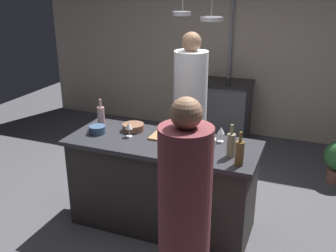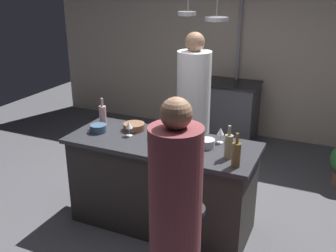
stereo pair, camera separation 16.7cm
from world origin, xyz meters
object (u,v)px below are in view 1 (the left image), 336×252
wine_glass_near_right_guest (129,126)px  mixing_bowl_blue (97,130)px  pepper_mill (188,139)px  cutting_board (168,137)px  chef (190,117)px  wine_bottle_amber (239,153)px  wine_bottle_white (231,145)px  guest_right (184,225)px  wine_glass_by_chef (221,131)px  mixing_bowl_steel (208,143)px  wine_bottle_rose (101,117)px  bar_stool_right (193,240)px  mixing_bowl_wooden (133,127)px  stove_range (223,110)px

wine_glass_near_right_guest → mixing_bowl_blue: (-0.33, -0.03, -0.07)m
pepper_mill → cutting_board: bearing=144.3°
chef → wine_bottle_amber: 1.42m
cutting_board → wine_bottle_white: (0.65, -0.19, 0.10)m
wine_bottle_white → mixing_bowl_blue: bearing=177.7°
guest_right → wine_glass_by_chef: (-0.06, 1.18, 0.24)m
wine_bottle_white → mixing_bowl_steel: 0.28m
cutting_board → wine_glass_near_right_guest: bearing=-164.2°
wine_glass_near_right_guest → mixing_bowl_steel: size_ratio=0.99×
wine_bottle_amber → guest_right: bearing=-104.6°
chef → wine_glass_by_chef: chef is taller
wine_glass_by_chef → mixing_bowl_steel: bearing=-118.9°
pepper_mill → wine_bottle_rose: 1.03m
cutting_board → wine_bottle_white: bearing=-16.0°
bar_stool_right → wine_bottle_white: wine_bottle_white is taller
chef → wine_glass_near_right_guest: (-0.30, -0.95, 0.17)m
mixing_bowl_blue → mixing_bowl_steel: same height
pepper_mill → wine_bottle_rose: bearing=167.4°
pepper_mill → wine_glass_by_chef: pepper_mill is taller
wine_bottle_white → wine_glass_by_chef: size_ratio=1.98×
mixing_bowl_steel → bar_stool_right: bearing=-82.2°
mixing_bowl_blue → mixing_bowl_wooden: mixing_bowl_blue is taller
mixing_bowl_steel → mixing_bowl_wooden: mixing_bowl_steel is taller
chef → mixing_bowl_wooden: chef is taller
stove_range → bar_stool_right: size_ratio=1.31×
stove_range → chef: (-0.04, -1.51, 0.38)m
wine_glass_by_chef → bar_stool_right: bearing=-89.3°
guest_right → stove_range: bearing=99.3°
bar_stool_right → cutting_board: 1.02m
chef → wine_glass_near_right_guest: size_ratio=12.28×
stove_range → wine_glass_near_right_guest: wine_glass_near_right_guest is taller
wine_glass_near_right_guest → mixing_bowl_wooden: size_ratio=0.68×
wine_bottle_white → wine_glass_near_right_guest: 1.01m
guest_right → wine_glass_near_right_guest: (-0.90, 0.98, 0.24)m
stove_range → wine_glass_near_right_guest: bearing=-97.8°
wine_glass_by_chef → mixing_bowl_blue: size_ratio=0.91×
guest_right → wine_bottle_white: guest_right is taller
bar_stool_right → mixing_bowl_wooden: size_ratio=3.18×
guest_right → mixing_bowl_blue: size_ratio=10.34×
mixing_bowl_steel → mixing_bowl_wooden: (-0.80, 0.11, -0.00)m
pepper_mill → wine_glass_near_right_guest: (-0.63, 0.09, 0.00)m
wine_bottle_white → mixing_bowl_steel: (-0.24, 0.14, -0.07)m
guest_right → wine_glass_by_chef: 1.20m
wine_bottle_amber → wine_glass_by_chef: wine_bottle_amber is taller
guest_right → mixing_bowl_steel: (-0.14, 1.03, 0.17)m
wine_bottle_amber → wine_glass_by_chef: 0.49m
mixing_bowl_blue → wine_bottle_white: bearing=-2.3°
wine_bottle_rose → mixing_bowl_steel: (1.14, -0.08, -0.08)m
guest_right → mixing_bowl_blue: bearing=142.4°
guest_right → pepper_mill: bearing=107.3°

